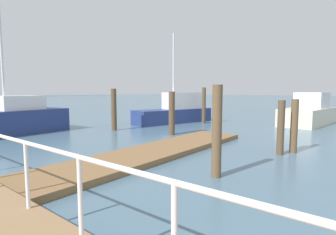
% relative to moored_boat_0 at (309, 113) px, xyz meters
% --- Properties ---
extents(floating_dock, '(10.38, 2.00, 0.18)m').
position_rel_moored_boat_0_xyz_m(floating_dock, '(-13.22, 2.53, -0.72)').
color(floating_dock, olive).
rests_on(floating_dock, ground_plane).
extents(dock_piling_0, '(0.31, 0.31, 2.23)m').
position_rel_moored_boat_0_xyz_m(dock_piling_0, '(-9.14, 4.67, 0.30)').
color(dock_piling_0, brown).
rests_on(dock_piling_0, ground_plane).
extents(dock_piling_1, '(0.26, 0.26, 2.40)m').
position_rel_moored_boat_0_xyz_m(dock_piling_1, '(-13.77, -0.37, 0.39)').
color(dock_piling_1, brown).
rests_on(dock_piling_1, ground_plane).
extents(dock_piling_2, '(0.30, 0.30, 2.38)m').
position_rel_moored_boat_0_xyz_m(dock_piling_2, '(-9.97, 8.20, 0.38)').
color(dock_piling_2, brown).
rests_on(dock_piling_2, ground_plane).
extents(dock_piling_3, '(0.25, 0.25, 1.95)m').
position_rel_moored_boat_0_xyz_m(dock_piling_3, '(-9.54, -1.26, 0.17)').
color(dock_piling_3, brown).
rests_on(dock_piling_3, ground_plane).
extents(dock_piling_4, '(0.27, 0.27, 2.50)m').
position_rel_moored_boat_0_xyz_m(dock_piling_4, '(-3.78, 5.95, 0.44)').
color(dock_piling_4, brown).
rests_on(dock_piling_4, ground_plane).
extents(dock_piling_5, '(0.24, 0.24, 1.93)m').
position_rel_moored_boat_0_xyz_m(dock_piling_5, '(-10.16, -0.97, 0.16)').
color(dock_piling_5, brown).
rests_on(dock_piling_5, ground_plane).
extents(moored_boat_0, '(5.66, 2.73, 2.16)m').
position_rel_moored_boat_0_xyz_m(moored_boat_0, '(0.00, 0.00, 0.00)').
color(moored_boat_0, beige).
rests_on(moored_boat_0, ground_plane).
extents(moored_boat_1, '(6.26, 3.02, 6.24)m').
position_rel_moored_boat_0_xyz_m(moored_boat_1, '(-4.69, 7.70, 0.02)').
color(moored_boat_1, navy).
rests_on(moored_boat_1, ground_plane).
extents(moored_boat_2, '(6.07, 2.41, 7.50)m').
position_rel_moored_boat_0_xyz_m(moored_boat_2, '(-14.37, 11.34, -0.01)').
color(moored_boat_2, navy).
rests_on(moored_boat_2, ground_plane).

